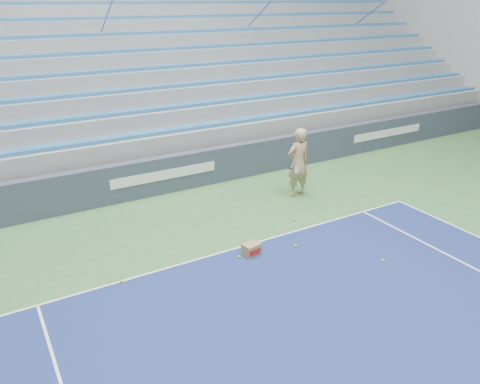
# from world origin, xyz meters

# --- Properties ---
(sponsor_barrier) EXTENTS (30.00, 0.32, 1.10)m
(sponsor_barrier) POSITION_xyz_m (0.00, 15.88, 0.55)
(sponsor_barrier) COLOR #353E51
(sponsor_barrier) RESTS_ON ground
(bleachers) EXTENTS (31.00, 9.15, 7.30)m
(bleachers) POSITION_xyz_m (0.00, 21.60, 2.36)
(bleachers) COLOR gray
(bleachers) RESTS_ON ground
(tennis_player) EXTENTS (0.98, 0.88, 2.01)m
(tennis_player) POSITION_xyz_m (3.26, 13.74, 1.00)
(tennis_player) COLOR tan
(tennis_player) RESTS_ON ground
(ball_box) EXTENTS (0.41, 0.34, 0.28)m
(ball_box) POSITION_xyz_m (0.33, 11.47, 0.14)
(ball_box) COLOR #99774A
(ball_box) RESTS_ON ground
(tennis_ball_0) EXTENTS (0.07, 0.07, 0.07)m
(tennis_ball_0) POSITION_xyz_m (1.40, 11.26, 0.03)
(tennis_ball_0) COLOR #D0E22E
(tennis_ball_0) RESTS_ON ground
(tennis_ball_1) EXTENTS (0.07, 0.07, 0.07)m
(tennis_ball_1) POSITION_xyz_m (-2.52, 11.84, 0.03)
(tennis_ball_1) COLOR #D0E22E
(tennis_ball_1) RESTS_ON ground
(tennis_ball_2) EXTENTS (0.07, 0.07, 0.07)m
(tennis_ball_2) POSITION_xyz_m (2.21, 12.40, 0.03)
(tennis_ball_2) COLOR #D0E22E
(tennis_ball_2) RESTS_ON ground
(tennis_ball_3) EXTENTS (0.07, 0.07, 0.07)m
(tennis_ball_3) POSITION_xyz_m (0.02, 11.48, 0.03)
(tennis_ball_3) COLOR #D0E22E
(tennis_ball_3) RESTS_ON ground
(tennis_ball_4) EXTENTS (0.07, 0.07, 0.07)m
(tennis_ball_4) POSITION_xyz_m (2.65, 9.77, 0.03)
(tennis_ball_4) COLOR #D0E22E
(tennis_ball_4) RESTS_ON ground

